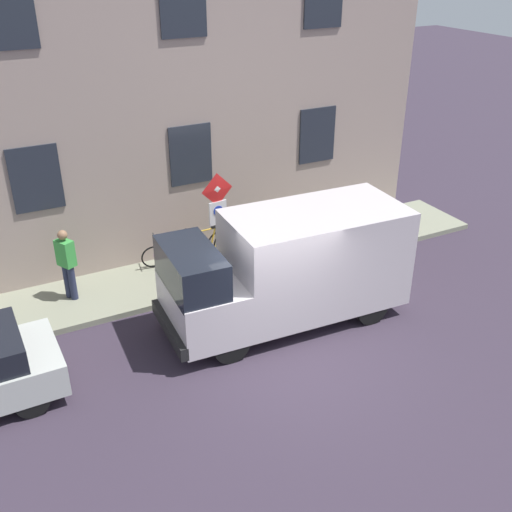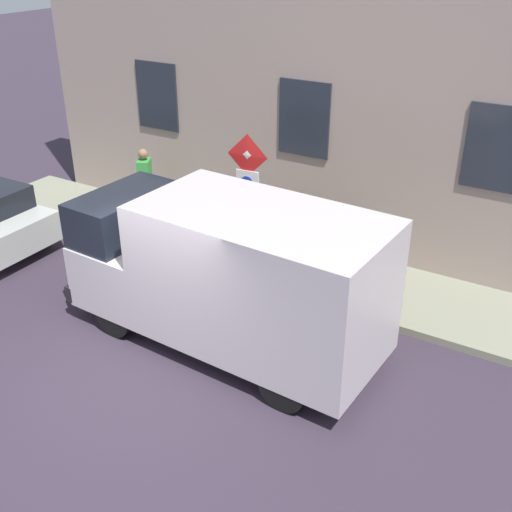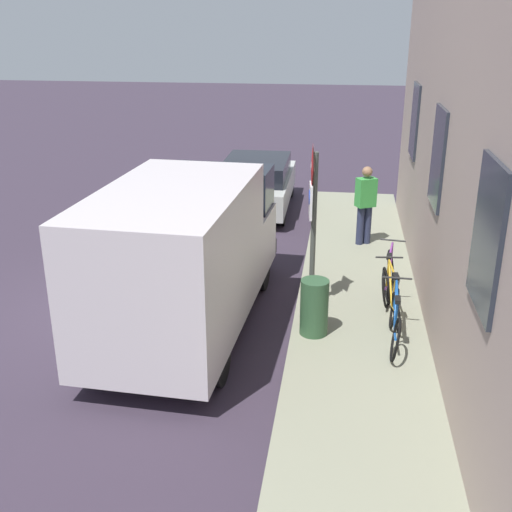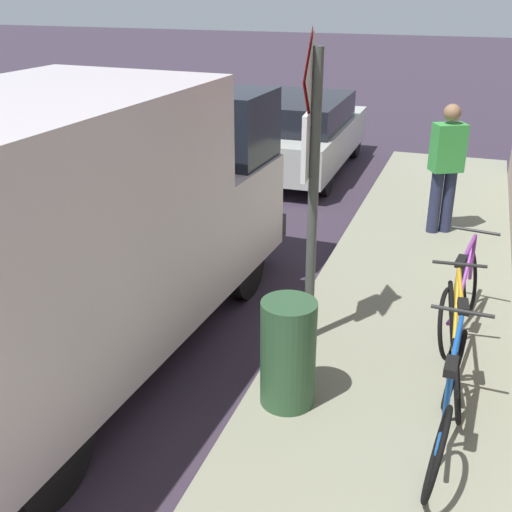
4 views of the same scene
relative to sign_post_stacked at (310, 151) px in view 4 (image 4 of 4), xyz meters
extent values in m
plane|color=#352B39|center=(-3.27, -0.15, -1.96)|extent=(80.00, 80.00, 0.00)
cube|color=gray|center=(0.85, -0.15, -1.89)|extent=(2.13, 15.47, 0.14)
cylinder|color=#474C47|center=(0.04, 0.00, -0.48)|extent=(0.09, 0.09, 2.67)
pyramid|color=silver|center=(-0.04, 0.00, 0.60)|extent=(0.09, 0.50, 0.50)
pyramid|color=red|center=(-0.04, 0.00, 0.60)|extent=(0.07, 0.56, 0.56)
cube|color=white|center=(-0.02, 0.00, 0.05)|extent=(0.08, 0.44, 0.56)
cylinder|color=#1933B2|center=(-0.05, 0.00, 0.11)|extent=(0.03, 0.24, 0.24)
cube|color=silver|center=(-1.95, -1.43, -0.54)|extent=(2.18, 3.89, 2.18)
cube|color=silver|center=(-1.82, 1.17, -1.08)|extent=(2.07, 1.50, 1.10)
cube|color=black|center=(-1.81, 1.38, -0.18)|extent=(1.97, 1.07, 0.84)
cube|color=black|center=(-1.78, 1.92, -1.45)|extent=(2.01, 0.26, 0.28)
cylinder|color=black|center=(-2.71, 0.98, -1.58)|extent=(0.26, 0.77, 0.76)
cylinder|color=black|center=(-0.95, 0.89, -1.58)|extent=(0.26, 0.77, 0.76)
cylinder|color=black|center=(-1.11, -2.43, -1.58)|extent=(0.26, 0.77, 0.76)
cube|color=#BABEB7|center=(-1.76, 6.10, -1.38)|extent=(1.80, 4.02, 0.64)
cube|color=black|center=(-1.76, 5.90, -0.88)|extent=(1.64, 2.42, 0.60)
cylinder|color=black|center=(-2.55, 7.41, -1.66)|extent=(0.19, 0.60, 0.60)
cylinder|color=black|center=(-1.00, 7.43, -1.66)|extent=(0.19, 0.60, 0.60)
cylinder|color=black|center=(-2.52, 4.77, -1.66)|extent=(0.19, 0.60, 0.60)
cylinder|color=black|center=(-0.97, 4.79, -1.66)|extent=(0.19, 0.60, 0.60)
torus|color=black|center=(1.39, -0.64, -1.49)|extent=(0.15, 0.66, 0.66)
torus|color=black|center=(1.34, -1.69, -1.49)|extent=(0.15, 0.66, 0.66)
cylinder|color=#1753B0|center=(1.38, -0.97, -1.28)|extent=(0.06, 0.60, 0.60)
cylinder|color=#1753B0|center=(1.37, -1.05, -1.01)|extent=(0.07, 0.73, 0.07)
cylinder|color=#1753B0|center=(1.36, -1.34, -1.30)|extent=(0.04, 0.19, 0.55)
cylinder|color=#1753B0|center=(1.35, -1.47, -1.53)|extent=(0.06, 0.43, 0.12)
cylinder|color=#1753B0|center=(1.39, -0.66, -1.24)|extent=(0.04, 0.09, 0.50)
cube|color=black|center=(1.36, -1.41, -0.98)|extent=(0.09, 0.20, 0.06)
cylinder|color=#262626|center=(1.39, -0.69, -0.94)|extent=(0.46, 0.05, 0.03)
torus|color=black|center=(1.32, 0.25, -1.49)|extent=(0.20, 0.67, 0.66)
torus|color=black|center=(1.42, -0.79, -1.49)|extent=(0.20, 0.67, 0.66)
cylinder|color=gold|center=(1.35, -0.08, -1.28)|extent=(0.09, 0.60, 0.60)
cylinder|color=gold|center=(1.36, -0.16, -1.01)|extent=(0.10, 0.73, 0.07)
cylinder|color=gold|center=(1.38, -0.44, -1.30)|extent=(0.05, 0.19, 0.55)
cylinder|color=gold|center=(1.40, -0.58, -1.53)|extent=(0.08, 0.43, 0.12)
cylinder|color=gold|center=(1.32, 0.23, -1.24)|extent=(0.04, 0.09, 0.50)
cube|color=black|center=(1.39, -0.52, -0.98)|extent=(0.10, 0.21, 0.06)
cylinder|color=#262626|center=(1.32, 0.20, -0.94)|extent=(0.46, 0.07, 0.03)
torus|color=black|center=(1.44, 1.14, -1.49)|extent=(0.25, 0.68, 0.66)
torus|color=black|center=(1.29, 0.10, -1.49)|extent=(0.25, 0.68, 0.66)
cylinder|color=purple|center=(1.39, 0.81, -1.28)|extent=(0.12, 0.60, 0.60)
cylinder|color=purple|center=(1.38, 0.73, -1.01)|extent=(0.14, 0.72, 0.07)
cylinder|color=purple|center=(1.34, 0.45, -1.30)|extent=(0.06, 0.19, 0.55)
cylinder|color=purple|center=(1.32, 0.31, -1.53)|extent=(0.10, 0.43, 0.12)
cylinder|color=purple|center=(1.44, 1.12, -1.24)|extent=(0.05, 0.09, 0.50)
cube|color=black|center=(1.33, 0.37, -0.98)|extent=(0.11, 0.21, 0.06)
cylinder|color=#262626|center=(1.43, 1.09, -0.94)|extent=(0.46, 0.09, 0.03)
cylinder|color=#262B47|center=(0.91, 3.28, -1.39)|extent=(0.16, 0.16, 0.85)
cylinder|color=#262B47|center=(1.06, 3.36, -1.39)|extent=(0.16, 0.16, 0.85)
cube|color=green|center=(0.99, 3.32, -0.66)|extent=(0.48, 0.42, 0.62)
sphere|color=#936B4C|center=(0.99, 3.32, -0.21)|extent=(0.22, 0.22, 0.22)
cylinder|color=#2D5133|center=(0.14, -1.03, -1.37)|extent=(0.44, 0.44, 0.90)
camera|label=1|loc=(-11.69, 5.05, 5.59)|focal=42.54mm
camera|label=2|loc=(-9.08, -5.61, 4.18)|focal=43.92mm
camera|label=3|loc=(0.48, -9.81, 2.83)|focal=43.74mm
camera|label=4|loc=(1.32, -5.14, 1.33)|focal=44.56mm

